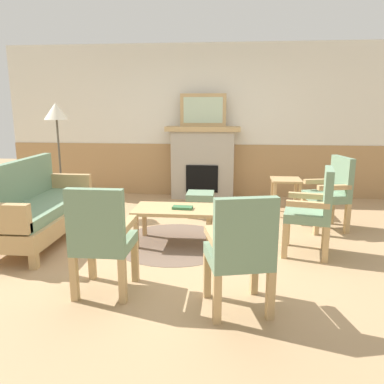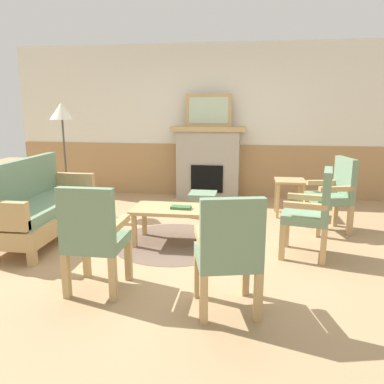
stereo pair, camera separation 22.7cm
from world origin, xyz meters
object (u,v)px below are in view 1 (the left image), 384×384
(couch, at_px, (39,209))
(side_table, at_px, (286,186))
(coffee_table, at_px, (175,212))
(floor_lamp_by_couch, at_px, (57,118))
(footstool, at_px, (200,197))
(fireplace, at_px, (203,162))
(armchair_near_fireplace, at_px, (331,190))
(armchair_front_center, at_px, (102,236))
(armchair_by_window_left, at_px, (314,208))
(framed_picture, at_px, (203,110))
(armchair_front_left, at_px, (241,249))
(book_on_table, at_px, (183,208))

(couch, distance_m, side_table, 3.51)
(coffee_table, xyz_separation_m, floor_lamp_by_couch, (-1.94, 1.21, 1.06))
(footstool, bearing_deg, fireplace, 92.24)
(armchair_near_fireplace, bearing_deg, side_table, 125.42)
(couch, bearing_deg, coffee_table, 1.67)
(armchair_front_center, relative_size, floor_lamp_by_couch, 0.58)
(armchair_near_fireplace, distance_m, armchair_by_window_left, 1.03)
(framed_picture, bearing_deg, side_table, -35.70)
(coffee_table, bearing_deg, armchair_front_left, -64.19)
(coffee_table, relative_size, side_table, 1.75)
(armchair_near_fireplace, bearing_deg, framed_picture, 137.90)
(fireplace, height_order, framed_picture, framed_picture)
(side_table, relative_size, floor_lamp_by_couch, 0.33)
(armchair_by_window_left, bearing_deg, framed_picture, 118.47)
(armchair_near_fireplace, relative_size, armchair_front_left, 1.00)
(fireplace, bearing_deg, coffee_table, -94.15)
(footstool, bearing_deg, framed_picture, 92.24)
(side_table, bearing_deg, armchair_front_center, -125.14)
(fireplace, bearing_deg, armchair_front_left, -81.77)
(couch, bearing_deg, footstool, 33.50)
(footstool, distance_m, armchair_front_left, 2.79)
(couch, height_order, book_on_table, couch)
(couch, xyz_separation_m, coffee_table, (1.67, 0.05, -0.01))
(side_table, xyz_separation_m, floor_lamp_by_couch, (-3.45, -0.22, 1.02))
(coffee_table, height_order, armchair_near_fireplace, armchair_near_fireplace)
(armchair_near_fireplace, relative_size, floor_lamp_by_couch, 0.58)
(framed_picture, relative_size, armchair_near_fireplace, 0.82)
(framed_picture, height_order, armchair_by_window_left, framed_picture)
(armchair_front_center, bearing_deg, floor_lamp_by_couch, 120.52)
(couch, relative_size, coffee_table, 1.88)
(framed_picture, distance_m, side_table, 1.99)
(armchair_by_window_left, bearing_deg, armchair_near_fireplace, 65.97)
(couch, bearing_deg, framed_picture, 52.82)
(fireplace, xyz_separation_m, armchair_near_fireplace, (1.83, -1.65, -0.11))
(book_on_table, xyz_separation_m, armchair_by_window_left, (1.48, -0.17, 0.08))
(framed_picture, bearing_deg, fireplace, -90.00)
(framed_picture, xyz_separation_m, book_on_table, (-0.07, -2.42, -1.10))
(framed_picture, distance_m, armchair_front_center, 3.91)
(coffee_table, relative_size, armchair_near_fireplace, 0.98)
(armchair_by_window_left, distance_m, side_table, 1.64)
(armchair_by_window_left, height_order, armchair_front_left, same)
(floor_lamp_by_couch, bearing_deg, footstool, -0.05)
(footstool, bearing_deg, armchair_by_window_left, -46.07)
(armchair_front_left, bearing_deg, framed_picture, 98.22)
(framed_picture, height_order, armchair_front_left, framed_picture)
(armchair_near_fireplace, bearing_deg, couch, -167.95)
(fireplace, bearing_deg, footstool, -87.76)
(fireplace, bearing_deg, side_table, -35.70)
(armchair_by_window_left, relative_size, floor_lamp_by_couch, 0.58)
(footstool, height_order, armchair_front_left, armchair_front_left)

